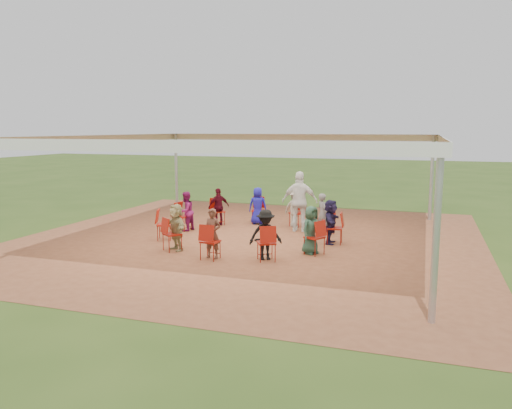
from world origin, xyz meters
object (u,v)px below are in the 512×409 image
(chair_8, at_px, (210,242))
(chair_9, at_px, (266,243))
(person_seated_3, at_px, (258,206))
(person_seated_6, at_px, (176,227))
(chair_10, at_px, (314,237))
(chair_7, at_px, (172,234))
(person_seated_2, at_px, (295,208))
(person_seated_9, at_px, (311,230))
(chair_4, at_px, (217,212))
(standing_person, at_px, (300,202))
(chair_6, at_px, (165,225))
(person_seated_0, at_px, (331,222))
(person_seated_5, at_px, (186,211))
(laptop, at_px, (325,223))
(chair_0, at_px, (335,228))
(chair_1, at_px, (326,219))
(person_seated_7, at_px, (212,234))
(chair_3, at_px, (258,210))
(person_seated_4, at_px, (219,207))
(person_seated_1, at_px, (323,214))
(chair_5, at_px, (183,217))
(cable_coil, at_px, (260,240))
(chair_2, at_px, (297,213))

(chair_8, distance_m, chair_9, 1.39)
(person_seated_3, relative_size, person_seated_6, 1.00)
(chair_10, relative_size, person_seated_3, 0.72)
(chair_7, bearing_deg, person_seated_2, 97.98)
(chair_7, relative_size, person_seated_2, 0.72)
(person_seated_6, xyz_separation_m, person_seated_9, (3.46, 0.78, 0.00))
(chair_4, relative_size, standing_person, 0.48)
(chair_6, xyz_separation_m, person_seated_0, (4.64, 1.07, 0.18))
(person_seated_5, bearing_deg, laptop, 97.89)
(chair_0, relative_size, chair_6, 1.00)
(chair_1, distance_m, person_seated_0, 1.37)
(person_seated_7, bearing_deg, chair_3, 98.39)
(laptop, bearing_deg, person_seated_4, 64.53)
(chair_10, bearing_deg, person_seated_1, 34.95)
(chair_1, bearing_deg, chair_5, 65.45)
(person_seated_1, distance_m, person_seated_2, 1.32)
(chair_9, xyz_separation_m, person_seated_7, (-1.35, -0.19, 0.18))
(chair_6, height_order, cable_coil, chair_6)
(person_seated_2, bearing_deg, person_seated_6, 81.82)
(chair_7, distance_m, person_seated_1, 4.77)
(person_seated_5, height_order, laptop, person_seated_5)
(chair_8, distance_m, cable_coil, 2.43)
(chair_3, xyz_separation_m, laptop, (2.72, -2.23, 0.15))
(chair_3, relative_size, person_seated_9, 0.72)
(chair_8, relative_size, standing_person, 0.48)
(chair_4, bearing_deg, chair_1, 130.91)
(chair_5, height_order, person_seated_5, person_seated_5)
(chair_6, relative_size, laptop, 2.55)
(chair_0, relative_size, chair_3, 1.00)
(person_seated_5, bearing_deg, chair_9, 64.80)
(person_seated_7, bearing_deg, chair_10, 30.51)
(chair_0, distance_m, person_seated_7, 3.64)
(chair_7, xyz_separation_m, person_seated_4, (-0.21, 3.63, 0.18))
(chair_5, relative_size, chair_10, 1.00)
(chair_3, distance_m, chair_4, 1.39)
(chair_2, height_order, chair_7, same)
(chair_8, bearing_deg, person_seated_0, 50.33)
(chair_8, height_order, laptop, chair_8)
(person_seated_4, bearing_deg, laptop, 113.62)
(person_seated_0, height_order, person_seated_2, same)
(chair_3, bearing_deg, person_seated_4, 21.22)
(chair_8, relative_size, person_seated_4, 0.72)
(chair_1, distance_m, chair_6, 4.88)
(cable_coil, bearing_deg, chair_9, -67.51)
(chair_6, height_order, person_seated_6, person_seated_6)
(person_seated_7, bearing_deg, chair_8, -90.00)
(chair_2, relative_size, chair_5, 1.00)
(person_seated_1, bearing_deg, person_seated_3, 32.73)
(person_seated_1, bearing_deg, chair_3, 30.51)
(person_seated_6, relative_size, cable_coil, 3.08)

